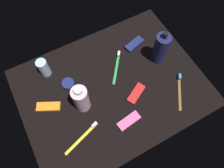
{
  "coord_description": "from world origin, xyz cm",
  "views": [
    {
      "loc": [
        -18.9,
        -35.01,
        87.95
      ],
      "look_at": [
        0.0,
        0.0,
        3.0
      ],
      "focal_mm": 33.21,
      "sensor_mm": 36.0,
      "label": 1
    }
  ],
  "objects_px": {
    "snack_bar_red": "(136,94)",
    "snack_bar_pink": "(129,121)",
    "toothbrush_yellow": "(84,136)",
    "snack_bar_navy": "(134,44)",
    "snack_bar_orange": "(48,107)",
    "cream_tin_left": "(68,84)",
    "bodywash_bottle": "(81,99)",
    "lotion_bottle": "(160,48)",
    "deodorant_stick": "(44,68)",
    "toothbrush_brown": "(180,90)",
    "toothbrush_green": "(117,66)"
  },
  "relations": [
    {
      "from": "cream_tin_left",
      "to": "snack_bar_pink",
      "type": "bearing_deg",
      "value": -60.79
    },
    {
      "from": "snack_bar_red",
      "to": "snack_bar_pink",
      "type": "bearing_deg",
      "value": -163.22
    },
    {
      "from": "toothbrush_yellow",
      "to": "snack_bar_orange",
      "type": "xyz_separation_m",
      "value": [
        -0.08,
        0.19,
        0.0
      ]
    },
    {
      "from": "toothbrush_green",
      "to": "snack_bar_pink",
      "type": "bearing_deg",
      "value": -108.36
    },
    {
      "from": "lotion_bottle",
      "to": "toothbrush_green",
      "type": "xyz_separation_m",
      "value": [
        -0.2,
        0.05,
        -0.08
      ]
    },
    {
      "from": "lotion_bottle",
      "to": "toothbrush_brown",
      "type": "xyz_separation_m",
      "value": [
        -0.01,
        -0.2,
        -0.08
      ]
    },
    {
      "from": "lotion_bottle",
      "to": "deodorant_stick",
      "type": "bearing_deg",
      "value": 160.51
    },
    {
      "from": "bodywash_bottle",
      "to": "snack_bar_orange",
      "type": "bearing_deg",
      "value": 155.17
    },
    {
      "from": "toothbrush_brown",
      "to": "snack_bar_navy",
      "type": "height_order",
      "value": "toothbrush_brown"
    },
    {
      "from": "deodorant_stick",
      "to": "toothbrush_yellow",
      "type": "xyz_separation_m",
      "value": [
        0.03,
        -0.36,
        -0.04
      ]
    },
    {
      "from": "toothbrush_yellow",
      "to": "cream_tin_left",
      "type": "xyz_separation_m",
      "value": [
        0.04,
        0.25,
        0.0
      ]
    },
    {
      "from": "deodorant_stick",
      "to": "toothbrush_green",
      "type": "height_order",
      "value": "deodorant_stick"
    },
    {
      "from": "toothbrush_brown",
      "to": "cream_tin_left",
      "type": "relative_size",
      "value": 2.67
    },
    {
      "from": "snack_bar_pink",
      "to": "toothbrush_yellow",
      "type": "bearing_deg",
      "value": 162.73
    },
    {
      "from": "cream_tin_left",
      "to": "snack_bar_navy",
      "type": "bearing_deg",
      "value": 7.12
    },
    {
      "from": "deodorant_stick",
      "to": "snack_bar_pink",
      "type": "distance_m",
      "value": 0.46
    },
    {
      "from": "deodorant_stick",
      "to": "cream_tin_left",
      "type": "bearing_deg",
      "value": -58.1
    },
    {
      "from": "toothbrush_yellow",
      "to": "deodorant_stick",
      "type": "bearing_deg",
      "value": 94.66
    },
    {
      "from": "toothbrush_brown",
      "to": "snack_bar_navy",
      "type": "bearing_deg",
      "value": 99.55
    },
    {
      "from": "snack_bar_pink",
      "to": "cream_tin_left",
      "type": "xyz_separation_m",
      "value": [
        -0.16,
        0.28,
        0.0
      ]
    },
    {
      "from": "toothbrush_yellow",
      "to": "snack_bar_navy",
      "type": "bearing_deg",
      "value": 35.07
    },
    {
      "from": "toothbrush_yellow",
      "to": "snack_bar_red",
      "type": "bearing_deg",
      "value": 11.51
    },
    {
      "from": "toothbrush_brown",
      "to": "cream_tin_left",
      "type": "height_order",
      "value": "same"
    },
    {
      "from": "bodywash_bottle",
      "to": "toothbrush_yellow",
      "type": "xyz_separation_m",
      "value": [
        -0.06,
        -0.13,
        -0.07
      ]
    },
    {
      "from": "snack_bar_orange",
      "to": "snack_bar_navy",
      "type": "height_order",
      "value": "same"
    },
    {
      "from": "snack_bar_orange",
      "to": "cream_tin_left",
      "type": "xyz_separation_m",
      "value": [
        0.12,
        0.06,
        0.0
      ]
    },
    {
      "from": "lotion_bottle",
      "to": "snack_bar_pink",
      "type": "bearing_deg",
      "value": -143.62
    },
    {
      "from": "toothbrush_yellow",
      "to": "cream_tin_left",
      "type": "height_order",
      "value": "same"
    },
    {
      "from": "snack_bar_orange",
      "to": "bodywash_bottle",
      "type": "bearing_deg",
      "value": 1.53
    },
    {
      "from": "toothbrush_brown",
      "to": "cream_tin_left",
      "type": "xyz_separation_m",
      "value": [
        -0.44,
        0.27,
        0.0
      ]
    },
    {
      "from": "snack_bar_orange",
      "to": "lotion_bottle",
      "type": "bearing_deg",
      "value": 25.03
    },
    {
      "from": "bodywash_bottle",
      "to": "cream_tin_left",
      "type": "relative_size",
      "value": 2.98
    },
    {
      "from": "deodorant_stick",
      "to": "toothbrush_yellow",
      "type": "relative_size",
      "value": 0.55
    },
    {
      "from": "lotion_bottle",
      "to": "toothbrush_yellow",
      "type": "height_order",
      "value": "lotion_bottle"
    },
    {
      "from": "lotion_bottle",
      "to": "bodywash_bottle",
      "type": "height_order",
      "value": "lotion_bottle"
    },
    {
      "from": "lotion_bottle",
      "to": "toothbrush_yellow",
      "type": "xyz_separation_m",
      "value": [
        -0.48,
        -0.18,
        -0.08
      ]
    },
    {
      "from": "lotion_bottle",
      "to": "cream_tin_left",
      "type": "distance_m",
      "value": 0.46
    },
    {
      "from": "bodywash_bottle",
      "to": "cream_tin_left",
      "type": "xyz_separation_m",
      "value": [
        -0.02,
        0.12,
        -0.07
      ]
    },
    {
      "from": "snack_bar_navy",
      "to": "cream_tin_left",
      "type": "relative_size",
      "value": 1.79
    },
    {
      "from": "lotion_bottle",
      "to": "deodorant_stick",
      "type": "relative_size",
      "value": 1.98
    },
    {
      "from": "snack_bar_red",
      "to": "toothbrush_green",
      "type": "bearing_deg",
      "value": 63.62
    },
    {
      "from": "snack_bar_navy",
      "to": "cream_tin_left",
      "type": "height_order",
      "value": "cream_tin_left"
    },
    {
      "from": "toothbrush_yellow",
      "to": "snack_bar_navy",
      "type": "height_order",
      "value": "toothbrush_yellow"
    },
    {
      "from": "toothbrush_green",
      "to": "snack_bar_pink",
      "type": "relative_size",
      "value": 1.44
    },
    {
      "from": "snack_bar_red",
      "to": "cream_tin_left",
      "type": "relative_size",
      "value": 1.79
    },
    {
      "from": "snack_bar_navy",
      "to": "snack_bar_red",
      "type": "relative_size",
      "value": 1.0
    },
    {
      "from": "bodywash_bottle",
      "to": "snack_bar_orange",
      "type": "relative_size",
      "value": 1.66
    },
    {
      "from": "toothbrush_yellow",
      "to": "snack_bar_navy",
      "type": "xyz_separation_m",
      "value": [
        0.43,
        0.3,
        0.0
      ]
    },
    {
      "from": "snack_bar_pink",
      "to": "snack_bar_navy",
      "type": "distance_m",
      "value": 0.4
    },
    {
      "from": "toothbrush_green",
      "to": "snack_bar_orange",
      "type": "distance_m",
      "value": 0.37
    }
  ]
}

